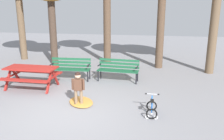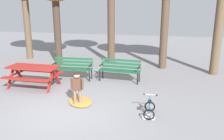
{
  "view_description": "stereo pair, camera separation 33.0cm",
  "coord_description": "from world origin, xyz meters",
  "px_view_note": "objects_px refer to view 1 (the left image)",
  "views": [
    {
      "loc": [
        2.28,
        -5.74,
        2.89
      ],
      "look_at": [
        1.0,
        1.61,
        0.85
      ],
      "focal_mm": 38.1,
      "sensor_mm": 36.0,
      "label": 1
    },
    {
      "loc": [
        2.61,
        -5.68,
        2.89
      ],
      "look_at": [
        1.0,
        1.61,
        0.85
      ],
      "focal_mm": 38.1,
      "sensor_mm": 36.0,
      "label": 2
    }
  ],
  "objects_px": {
    "child_standing": "(78,86)",
    "kids_bicycle": "(152,108)",
    "park_bench_far_left": "(71,67)",
    "picnic_table": "(31,72)",
    "park_bench_left": "(118,68)"
  },
  "relations": [
    {
      "from": "child_standing",
      "to": "kids_bicycle",
      "type": "distance_m",
      "value": 2.21
    },
    {
      "from": "park_bench_far_left",
      "to": "kids_bicycle",
      "type": "height_order",
      "value": "park_bench_far_left"
    },
    {
      "from": "park_bench_far_left",
      "to": "kids_bicycle",
      "type": "xyz_separation_m",
      "value": [
        3.25,
        -2.73,
        -0.31
      ]
    },
    {
      "from": "picnic_table",
      "to": "kids_bicycle",
      "type": "xyz_separation_m",
      "value": [
        4.28,
        -1.5,
        -0.39
      ]
    },
    {
      "from": "park_bench_far_left",
      "to": "park_bench_left",
      "type": "relative_size",
      "value": 0.99
    },
    {
      "from": "picnic_table",
      "to": "park_bench_far_left",
      "type": "bearing_deg",
      "value": 50.18
    },
    {
      "from": "picnic_table",
      "to": "park_bench_left",
      "type": "xyz_separation_m",
      "value": [
        2.94,
        1.35,
        -0.08
      ]
    },
    {
      "from": "child_standing",
      "to": "kids_bicycle",
      "type": "height_order",
      "value": "child_standing"
    },
    {
      "from": "child_standing",
      "to": "park_bench_far_left",
      "type": "bearing_deg",
      "value": 114.32
    },
    {
      "from": "park_bench_far_left",
      "to": "kids_bicycle",
      "type": "bearing_deg",
      "value": -39.97
    },
    {
      "from": "park_bench_left",
      "to": "picnic_table",
      "type": "bearing_deg",
      "value": -155.36
    },
    {
      "from": "picnic_table",
      "to": "child_standing",
      "type": "relative_size",
      "value": 1.77
    },
    {
      "from": "picnic_table",
      "to": "kids_bicycle",
      "type": "bearing_deg",
      "value": -19.28
    },
    {
      "from": "picnic_table",
      "to": "child_standing",
      "type": "bearing_deg",
      "value": -29.54
    },
    {
      "from": "picnic_table",
      "to": "park_bench_far_left",
      "type": "height_order",
      "value": "park_bench_far_left"
    }
  ]
}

